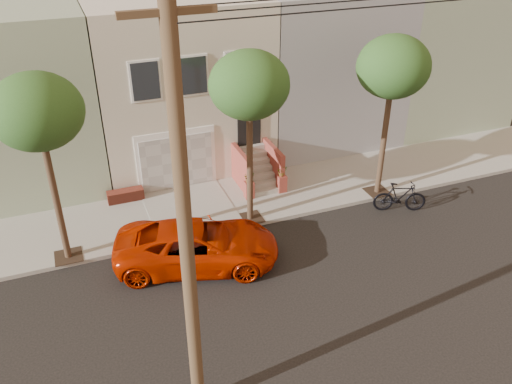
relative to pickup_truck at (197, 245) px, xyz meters
name	(u,v)px	position (x,y,z in m)	size (l,w,h in m)	color
ground	(264,292)	(1.50, -2.16, -0.74)	(90.00, 90.00, 0.00)	black
sidewalk	(213,206)	(1.50, 3.19, -0.66)	(40.00, 3.70, 0.15)	#9C998E
house_row	(171,74)	(1.50, 9.03, 2.91)	(33.10, 11.70, 7.00)	beige
tree_left	(37,113)	(-4.00, 1.74, 4.52)	(2.70, 2.57, 6.30)	#2D2116
tree_mid	(249,86)	(2.50, 1.74, 4.52)	(2.70, 2.57, 6.30)	#2D2116
tree_right	(393,68)	(8.00, 1.74, 4.52)	(2.70, 2.57, 6.30)	#2D2116
pickup_truck	(197,245)	(0.00, 0.00, 0.00)	(2.45, 5.31, 1.47)	#BC2000
motorcycle	(400,197)	(8.11, 0.41, -0.13)	(0.57, 2.01, 1.21)	black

